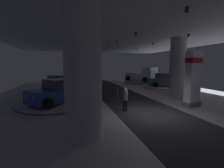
# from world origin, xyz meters

# --- Properties ---
(ground) EXTENTS (24.00, 44.00, 0.06)m
(ground) POSITION_xyz_m (0.00, 0.00, -0.02)
(ground) COLOR #B2B2B7
(ceiling_with_spotlights) EXTENTS (24.00, 44.00, 0.39)m
(ceiling_with_spotlights) POSITION_xyz_m (0.00, -0.00, 5.55)
(ceiling_with_spotlights) COLOR silver
(column_left) EXTENTS (1.52, 1.52, 5.50)m
(column_left) POSITION_xyz_m (-4.32, -1.93, 2.75)
(column_left) COLOR #ADADB2
(column_left) RESTS_ON ground
(column_right) EXTENTS (1.42, 1.42, 5.50)m
(column_right) POSITION_xyz_m (4.98, 4.23, 2.75)
(column_right) COLOR #ADADB2
(column_right) RESTS_ON ground
(brand_sign_pylon) EXTENTS (1.38, 0.91, 3.98)m
(brand_sign_pylon) POSITION_xyz_m (3.66, 0.84, 2.06)
(brand_sign_pylon) COLOR slate
(brand_sign_pylon) RESTS_ON ground
(display_platform_deep_right) EXTENTS (5.68, 5.68, 0.37)m
(display_platform_deep_right) POSITION_xyz_m (6.53, 15.02, 0.21)
(display_platform_deep_right) COLOR #B7B7BC
(display_platform_deep_right) RESTS_ON ground
(pickup_truck_deep_right) EXTENTS (4.24, 5.70, 2.30)m
(pickup_truck_deep_right) POSITION_xyz_m (6.66, 14.72, 1.31)
(pickup_truck_deep_right) COLOR silver
(pickup_truck_deep_right) RESTS_ON display_platform_deep_right
(display_platform_far_right) EXTENTS (5.24, 5.24, 0.26)m
(display_platform_far_right) POSITION_xyz_m (7.05, 9.17, 0.14)
(display_platform_far_right) COLOR silver
(display_platform_far_right) RESTS_ON ground
(display_car_far_right) EXTENTS (4.55, 3.17, 1.71)m
(display_car_far_right) POSITION_xyz_m (7.02, 9.18, 1.02)
(display_car_far_right) COLOR #2D5638
(display_car_far_right) RESTS_ON display_platform_far_right
(display_platform_mid_left) EXTENTS (5.80, 5.80, 0.28)m
(display_platform_mid_left) POSITION_xyz_m (-5.64, 3.53, 0.16)
(display_platform_mid_left) COLOR #B7B7BC
(display_platform_mid_left) RESTS_ON ground
(display_car_mid_left) EXTENTS (4.41, 4.01, 1.71)m
(display_car_mid_left) POSITION_xyz_m (-5.62, 3.55, 1.04)
(display_car_mid_left) COLOR navy
(display_car_mid_left) RESTS_ON display_platform_mid_left
(display_platform_far_left) EXTENTS (4.56, 4.56, 0.22)m
(display_platform_far_left) POSITION_xyz_m (-6.09, 9.13, 0.13)
(display_platform_far_left) COLOR silver
(display_platform_far_left) RESTS_ON ground
(display_car_far_left) EXTENTS (3.58, 4.56, 1.71)m
(display_car_far_left) POSITION_xyz_m (-6.07, 9.10, 0.99)
(display_car_far_left) COLOR #2D5638
(display_car_far_left) RESTS_ON display_platform_far_left
(visitor_walking_near) EXTENTS (0.32, 0.32, 1.59)m
(visitor_walking_near) POSITION_xyz_m (-1.41, 0.98, 0.91)
(visitor_walking_near) COLOR black
(visitor_walking_near) RESTS_ON ground
(stanchion_a) EXTENTS (0.28, 0.28, 1.01)m
(stanchion_a) POSITION_xyz_m (-0.80, 4.64, 0.37)
(stanchion_a) COLOR #333338
(stanchion_a) RESTS_ON ground
(stanchion_b) EXTENTS (0.28, 0.28, 1.01)m
(stanchion_b) POSITION_xyz_m (-3.70, 1.75, 0.37)
(stanchion_b) COLOR #333338
(stanchion_b) RESTS_ON ground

